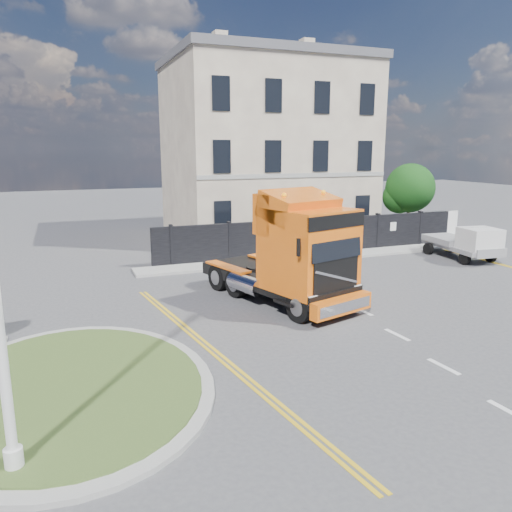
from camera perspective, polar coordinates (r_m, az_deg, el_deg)
name	(u,v)px	position (r m, az deg, el deg)	size (l,w,h in m)	color
ground	(283,318)	(17.46, 3.16, -7.04)	(120.00, 120.00, 0.00)	#424244
traffic_island	(71,388)	(13.27, -20.37, -13.91)	(6.80, 6.80, 0.17)	gray
hoarding_fence	(324,236)	(27.89, 7.83, 2.29)	(18.80, 0.25, 2.00)	black
georgian_building	(264,148)	(34.02, 0.97, 12.25)	(12.30, 10.30, 12.80)	beige
tree	(407,190)	(34.53, 16.92, 7.20)	(3.20, 3.20, 4.80)	#382619
pavement_far	(323,256)	(27.04, 7.67, -0.05)	(20.00, 1.60, 0.12)	gray
truck	(296,256)	(18.35, 4.56, -0.04)	(4.44, 7.41, 4.17)	black
flatbed_pickup	(471,243)	(28.05, 23.39, 1.39)	(2.17, 4.50, 1.81)	gray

